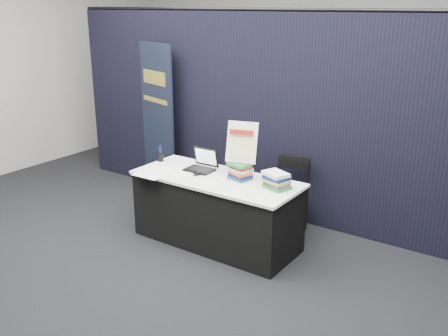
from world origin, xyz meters
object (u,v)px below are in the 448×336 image
pullup_banner (157,126)px  stacking_chair (287,191)px  info_sign (242,143)px  laptop (202,165)px  book_stack_tall (240,171)px  book_stack_short (276,181)px  display_table (216,210)px

pullup_banner → stacking_chair: (2.13, -0.22, -0.41)m
info_sign → laptop: bearing=166.3°
book_stack_tall → info_sign: info_sign is taller
laptop → book_stack_tall: size_ratio=1.24×
book_stack_short → display_table: bearing=-174.5°
book_stack_tall → pullup_banner: pullup_banner is taller
display_table → pullup_banner: pullup_banner is taller
book_stack_short → pullup_banner: (-2.34, 0.85, 0.05)m
laptop → book_stack_short: laptop is taller
display_table → stacking_chair: stacking_chair is taller
pullup_banner → book_stack_tall: bearing=-6.6°
display_table → book_stack_tall: 0.52m
laptop → display_table: bearing=-23.5°
laptop → book_stack_short: size_ratio=1.12×
book_stack_short → pullup_banner: size_ratio=0.14×
laptop → pullup_banner: pullup_banner is taller
display_table → book_stack_short: 0.82m
book_stack_short → laptop: bearing=177.4°
book_stack_tall → info_sign: size_ratio=0.58×
laptop → stacking_chair: bearing=36.2°
laptop → book_stack_tall: 0.51m
info_sign → stacking_chair: info_sign is taller
book_stack_short → stacking_chair: bearing=108.1°
pullup_banner → stacking_chair: 2.18m
book_stack_tall → info_sign: bearing=90.0°
book_stack_short → info_sign: (-0.45, 0.06, 0.30)m
display_table → pullup_banner: (-1.66, 0.92, 0.51)m
display_table → stacking_chair: size_ratio=2.10×
book_stack_tall → stacking_chair: 0.74m
info_sign → pullup_banner: (-1.89, 0.79, -0.25)m
laptop → book_stack_short: bearing=-4.6°
laptop → stacking_chair: laptop is taller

